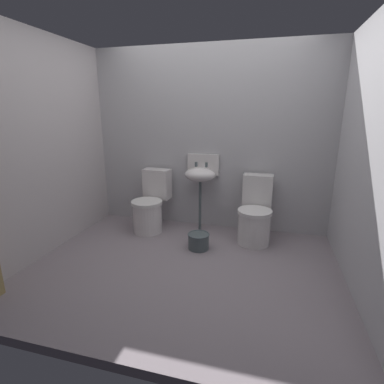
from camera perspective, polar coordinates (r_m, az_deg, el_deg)
The scene contains 8 objects.
ground_plane at distance 3.18m, azimuth -1.35°, elevation -14.33°, with size 3.49×2.64×0.08m, color gray.
wall_back at distance 3.91m, azimuth 3.44°, elevation 10.05°, with size 3.49×0.10×2.33m, color #AFADB1.
wall_left at distance 3.65m, azimuth -26.12°, elevation 8.11°, with size 0.10×2.44×2.33m, color #B4ACAE.
wall_right at distance 2.88m, azimuth 31.47°, elevation 5.81°, with size 0.10×2.44×2.33m, color #B1AFB4.
toilet_left at distance 3.91m, azimuth -8.11°, elevation -2.75°, with size 0.44×0.63×0.78m.
toilet_right at distance 3.62m, azimuth 12.17°, elevation -4.48°, with size 0.41×0.60×0.78m.
sink at distance 3.78m, azimuth 1.72°, elevation 3.54°, with size 0.42×0.35×0.99m.
bucket at distance 3.42m, azimuth 1.29°, elevation -9.47°, with size 0.25×0.25×0.18m.
Camera 1 is at (0.78, -2.64, 1.55)m, focal length 27.41 mm.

